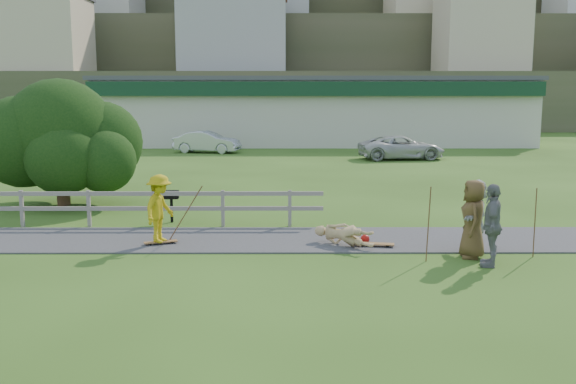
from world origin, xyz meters
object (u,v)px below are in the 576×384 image
at_px(spectator_b, 492,225).
at_px(spectator_c, 473,219).
at_px(skater_rider, 160,212).
at_px(bbq, 172,207).
at_px(car_silver, 207,142).
at_px(tree, 62,158).
at_px(spectator_d, 475,216).
at_px(car_white, 401,148).
at_px(skater_fallen, 344,235).

xyz_separation_m(spectator_b, spectator_c, (-0.21, 0.77, -0.01)).
relative_size(skater_rider, bbq, 1.81).
distance_m(car_silver, tree, 20.02).
relative_size(spectator_b, tree, 0.32).
bearing_deg(spectator_d, car_white, -170.79).
height_order(car_silver, car_white, car_silver).
bearing_deg(spectator_b, tree, -104.49).
distance_m(skater_fallen, car_silver, 26.92).
bearing_deg(spectator_b, spectator_c, -146.29).
bearing_deg(skater_fallen, car_white, 26.90).
xyz_separation_m(skater_fallen, car_silver, (-6.71, 26.06, 0.40)).
relative_size(skater_rider, spectator_c, 0.93).
bearing_deg(spectator_b, bbq, -103.31).
xyz_separation_m(skater_fallen, tree, (-9.42, 6.25, 1.37)).
distance_m(spectator_c, tree, 14.47).
relative_size(skater_rider, tree, 0.29).
distance_m(skater_fallen, bbq, 5.97).
bearing_deg(spectator_b, skater_rider, -86.06).
distance_m(spectator_d, tree, 14.40).
bearing_deg(skater_fallen, spectator_c, -69.33).
bearing_deg(tree, car_white, 46.43).
relative_size(car_white, bbq, 5.14).
distance_m(skater_rider, spectator_d, 8.04).
relative_size(skater_fallen, tree, 0.28).
xyz_separation_m(spectator_b, car_silver, (-9.94, 27.94, -0.25)).
distance_m(skater_rider, tree, 7.68).
bearing_deg(skater_rider, spectator_b, -84.93).
bearing_deg(spectator_c, skater_fallen, -102.90).
height_order(spectator_b, bbq, spectator_b).
distance_m(skater_rider, car_white, 23.95).
bearing_deg(skater_fallen, spectator_b, -79.35).
bearing_deg(car_silver, spectator_c, -148.07).
xyz_separation_m(car_silver, tree, (-2.71, -19.81, 0.97)).
height_order(spectator_b, car_silver, spectator_b).
relative_size(spectator_b, spectator_c, 1.01).
bearing_deg(bbq, skater_fallen, -37.10).
bearing_deg(car_silver, bbq, -163.58).
distance_m(tree, bbq, 5.48).
height_order(skater_rider, spectator_d, spectator_d).
relative_size(spectator_c, bbq, 1.94).
height_order(car_white, bbq, car_white).
height_order(tree, bbq, tree).
xyz_separation_m(skater_rider, spectator_d, (8.00, -0.81, 0.04)).
bearing_deg(spectator_c, car_silver, -153.07).
bearing_deg(spectator_d, bbq, -100.18).
xyz_separation_m(car_white, tree, (-14.82, -15.58, 0.98)).
height_order(spectator_c, spectator_d, spectator_c).
bearing_deg(car_white, skater_fallen, 158.82).
distance_m(spectator_b, car_silver, 29.66).
bearing_deg(tree, skater_fallen, -33.58).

